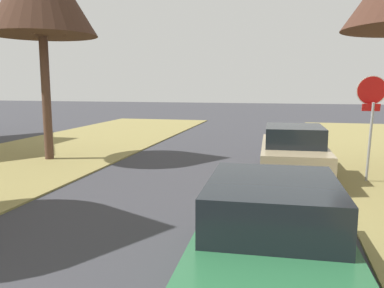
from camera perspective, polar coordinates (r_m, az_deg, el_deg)
name	(u,v)px	position (r m, az deg, el deg)	size (l,w,h in m)	color
stop_sign_far	(371,106)	(12.06, 24.26, 5.03)	(0.81, 0.47, 2.95)	#9EA0A5
parked_sedan_green	(271,240)	(5.51, 11.29, -13.31)	(2.09, 4.47, 1.57)	#28663D
parked_sedan_tan	(293,154)	(12.14, 14.28, -1.39)	(2.09, 4.47, 1.57)	tan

